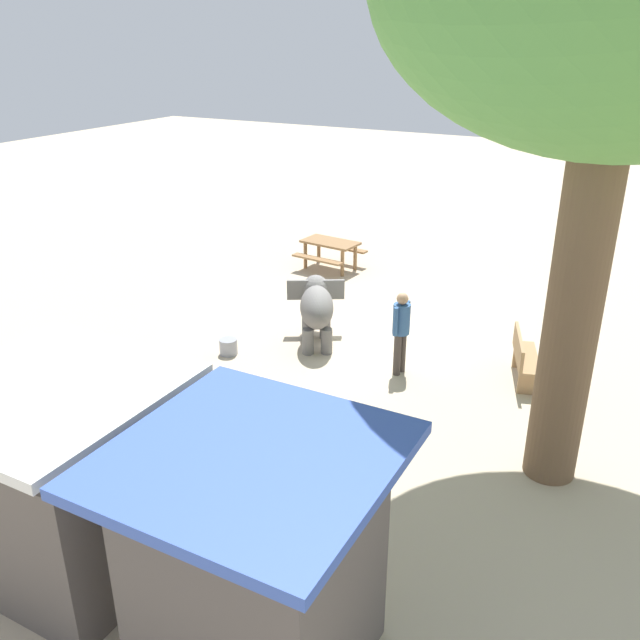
{
  "coord_description": "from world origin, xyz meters",
  "views": [
    {
      "loc": [
        -5.36,
        12.18,
        5.97
      ],
      "look_at": [
        0.31,
        1.56,
        0.8
      ],
      "focal_mm": 37.77,
      "sensor_mm": 36.0,
      "label": 1
    }
  ],
  "objects_px": {
    "person_handler": "(401,327)",
    "wooden_bench": "(523,357)",
    "picnic_table_near": "(330,248)",
    "market_stall_white": "(65,493)",
    "elephant": "(316,306)",
    "market_stall_blue": "(257,572)",
    "feed_bucket": "(228,347)"
  },
  "relations": [
    {
      "from": "picnic_table_near",
      "to": "market_stall_blue",
      "type": "xyz_separation_m",
      "value": [
        -5.07,
        11.38,
        0.55
      ]
    },
    {
      "from": "person_handler",
      "to": "feed_bucket",
      "type": "relative_size",
      "value": 4.5
    },
    {
      "from": "wooden_bench",
      "to": "feed_bucket",
      "type": "xyz_separation_m",
      "value": [
        5.44,
        1.66,
        -0.31
      ]
    },
    {
      "from": "person_handler",
      "to": "elephant",
      "type": "bearing_deg",
      "value": -3.96
    },
    {
      "from": "elephant",
      "to": "feed_bucket",
      "type": "bearing_deg",
      "value": 106.19
    },
    {
      "from": "market_stall_white",
      "to": "feed_bucket",
      "type": "xyz_separation_m",
      "value": [
        1.85,
        -5.72,
        -0.98
      ]
    },
    {
      "from": "market_stall_blue",
      "to": "person_handler",
      "type": "bearing_deg",
      "value": -80.33
    },
    {
      "from": "picnic_table_near",
      "to": "elephant",
      "type": "bearing_deg",
      "value": 120.28
    },
    {
      "from": "market_stall_blue",
      "to": "feed_bucket",
      "type": "relative_size",
      "value": 7.0
    },
    {
      "from": "picnic_table_near",
      "to": "wooden_bench",
      "type": "bearing_deg",
      "value": 153.01
    },
    {
      "from": "picnic_table_near",
      "to": "market_stall_white",
      "type": "xyz_separation_m",
      "value": [
        -2.47,
        11.38,
        0.55
      ]
    },
    {
      "from": "feed_bucket",
      "to": "market_stall_white",
      "type": "bearing_deg",
      "value": 107.89
    },
    {
      "from": "picnic_table_near",
      "to": "feed_bucket",
      "type": "height_order",
      "value": "picnic_table_near"
    },
    {
      "from": "elephant",
      "to": "picnic_table_near",
      "type": "distance_m",
      "value": 4.73
    },
    {
      "from": "market_stall_blue",
      "to": "wooden_bench",
      "type": "bearing_deg",
      "value": -97.63
    },
    {
      "from": "wooden_bench",
      "to": "market_stall_white",
      "type": "xyz_separation_m",
      "value": [
        3.59,
        7.39,
        0.67
      ]
    },
    {
      "from": "person_handler",
      "to": "market_stall_white",
      "type": "distance_m",
      "value": 6.75
    },
    {
      "from": "person_handler",
      "to": "wooden_bench",
      "type": "relative_size",
      "value": 1.11
    },
    {
      "from": "wooden_bench",
      "to": "elephant",
      "type": "bearing_deg",
      "value": -103.26
    },
    {
      "from": "person_handler",
      "to": "picnic_table_near",
      "type": "bearing_deg",
      "value": -41.13
    },
    {
      "from": "picnic_table_near",
      "to": "market_stall_white",
      "type": "distance_m",
      "value": 11.66
    },
    {
      "from": "picnic_table_near",
      "to": "market_stall_blue",
      "type": "distance_m",
      "value": 12.48
    },
    {
      "from": "market_stall_blue",
      "to": "feed_bucket",
      "type": "distance_m",
      "value": 7.31
    },
    {
      "from": "person_handler",
      "to": "feed_bucket",
      "type": "xyz_separation_m",
      "value": [
        3.33,
        0.86,
        -0.79
      ]
    },
    {
      "from": "picnic_table_near",
      "to": "market_stall_white",
      "type": "relative_size",
      "value": 0.66
    },
    {
      "from": "elephant",
      "to": "market_stall_blue",
      "type": "relative_size",
      "value": 0.69
    },
    {
      "from": "market_stall_blue",
      "to": "market_stall_white",
      "type": "xyz_separation_m",
      "value": [
        2.6,
        0.0,
        0.0
      ]
    },
    {
      "from": "elephant",
      "to": "picnic_table_near",
      "type": "bearing_deg",
      "value": -6.23
    },
    {
      "from": "wooden_bench",
      "to": "market_stall_blue",
      "type": "relative_size",
      "value": 0.58
    },
    {
      "from": "wooden_bench",
      "to": "market_stall_blue",
      "type": "height_order",
      "value": "market_stall_blue"
    },
    {
      "from": "elephant",
      "to": "market_stall_white",
      "type": "height_order",
      "value": "market_stall_white"
    },
    {
      "from": "elephant",
      "to": "picnic_table_near",
      "type": "height_order",
      "value": "elephant"
    }
  ]
}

